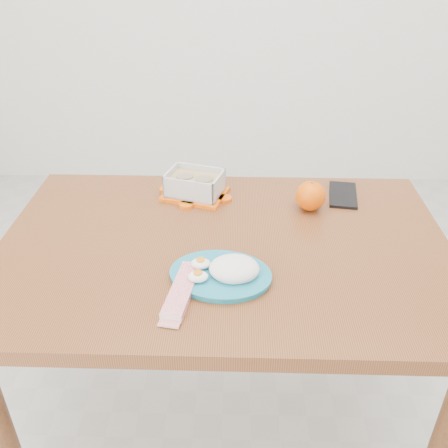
{
  "coord_description": "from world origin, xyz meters",
  "views": [
    {
      "loc": [
        -0.16,
        -1.22,
        1.47
      ],
      "look_at": [
        -0.19,
        -0.15,
        0.81
      ],
      "focal_mm": 40.0,
      "sensor_mm": 36.0,
      "label": 1
    }
  ],
  "objects_px": {
    "rice_plate": "(225,271)",
    "orange_fruit": "(310,196)",
    "food_container": "(195,185)",
    "dining_table": "(224,275)",
    "smartphone": "(343,195)"
  },
  "relations": [
    {
      "from": "food_container",
      "to": "orange_fruit",
      "type": "distance_m",
      "value": 0.35
    },
    {
      "from": "smartphone",
      "to": "food_container",
      "type": "bearing_deg",
      "value": -170.24
    },
    {
      "from": "food_container",
      "to": "smartphone",
      "type": "xyz_separation_m",
      "value": [
        0.45,
        0.01,
        -0.03
      ]
    },
    {
      "from": "rice_plate",
      "to": "smartphone",
      "type": "relative_size",
      "value": 1.68
    },
    {
      "from": "rice_plate",
      "to": "orange_fruit",
      "type": "bearing_deg",
      "value": 63.08
    },
    {
      "from": "smartphone",
      "to": "orange_fruit",
      "type": "bearing_deg",
      "value": -135.18
    },
    {
      "from": "dining_table",
      "to": "rice_plate",
      "type": "bearing_deg",
      "value": -87.54
    },
    {
      "from": "dining_table",
      "to": "food_container",
      "type": "bearing_deg",
      "value": 110.32
    },
    {
      "from": "dining_table",
      "to": "smartphone",
      "type": "relative_size",
      "value": 7.37
    },
    {
      "from": "food_container",
      "to": "dining_table",
      "type": "bearing_deg",
      "value": -53.31
    },
    {
      "from": "dining_table",
      "to": "smartphone",
      "type": "bearing_deg",
      "value": 37.31
    },
    {
      "from": "rice_plate",
      "to": "dining_table",
      "type": "bearing_deg",
      "value": 100.86
    },
    {
      "from": "food_container",
      "to": "smartphone",
      "type": "relative_size",
      "value": 1.33
    },
    {
      "from": "food_container",
      "to": "orange_fruit",
      "type": "height_order",
      "value": "orange_fruit"
    },
    {
      "from": "orange_fruit",
      "to": "rice_plate",
      "type": "bearing_deg",
      "value": -125.61
    }
  ]
}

